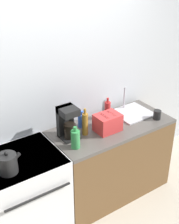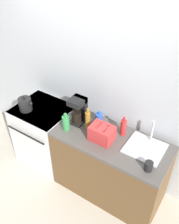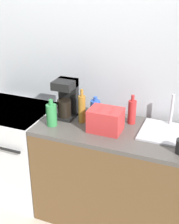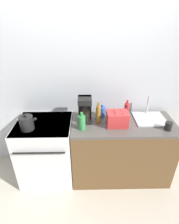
# 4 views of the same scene
# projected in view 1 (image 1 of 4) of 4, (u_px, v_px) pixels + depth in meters

# --- Properties ---
(ground_plane) EXTENTS (12.00, 12.00, 0.00)m
(ground_plane) POSITION_uv_depth(u_px,v_px,m) (91.00, 224.00, 3.37)
(ground_plane) COLOR beige
(wall_back) EXTENTS (8.00, 0.05, 2.60)m
(wall_back) POSITION_uv_depth(u_px,v_px,m) (53.00, 92.00, 3.28)
(wall_back) COLOR silver
(wall_back) RESTS_ON ground_plane
(stove) EXTENTS (0.74, 0.69, 0.92)m
(stove) POSITION_uv_depth(u_px,v_px,m) (25.00, 195.00, 3.10)
(stove) COLOR silver
(stove) RESTS_ON ground_plane
(counter_block) EXTENTS (1.38, 0.63, 0.92)m
(counter_block) POSITION_uv_depth(u_px,v_px,m) (110.00, 159.00, 3.63)
(counter_block) COLOR brown
(counter_block) RESTS_ON ground_plane
(kettle) EXTENTS (0.21, 0.17, 0.21)m
(kettle) POSITION_uv_depth(u_px,v_px,m) (8.00, 163.00, 2.67)
(kettle) COLOR black
(kettle) RESTS_ON stove
(toaster) EXTENTS (0.27, 0.20, 0.19)m
(toaster) POSITION_uv_depth(u_px,v_px,m) (108.00, 123.00, 3.28)
(toaster) COLOR red
(toaster) RESTS_ON counter_block
(coffee_maker) EXTENTS (0.17, 0.19, 0.34)m
(coffee_maker) POSITION_uv_depth(u_px,v_px,m) (67.00, 122.00, 3.13)
(coffee_maker) COLOR black
(coffee_maker) RESTS_ON counter_block
(sink_tray) EXTENTS (0.42, 0.39, 0.28)m
(sink_tray) POSITION_uv_depth(u_px,v_px,m) (132.00, 112.00, 3.66)
(sink_tray) COLOR #B7B7BC
(sink_tray) RESTS_ON counter_block
(bottle_amber) EXTENTS (0.06, 0.06, 0.30)m
(bottle_amber) POSITION_uv_depth(u_px,v_px,m) (85.00, 124.00, 3.20)
(bottle_amber) COLOR #9E6B23
(bottle_amber) RESTS_ON counter_block
(bottle_blue) EXTENTS (0.09, 0.09, 0.19)m
(bottle_blue) POSITION_uv_depth(u_px,v_px,m) (82.00, 120.00, 3.37)
(bottle_blue) COLOR #2D56B7
(bottle_blue) RESTS_ON counter_block
(bottle_green) EXTENTS (0.09, 0.09, 0.23)m
(bottle_green) POSITION_uv_depth(u_px,v_px,m) (75.00, 139.00, 3.00)
(bottle_green) COLOR #338C47
(bottle_green) RESTS_ON counter_block
(bottle_red) EXTENTS (0.07, 0.07, 0.26)m
(bottle_red) POSITION_uv_depth(u_px,v_px,m) (107.00, 110.00, 3.51)
(bottle_red) COLOR #B72828
(bottle_red) RESTS_ON counter_block
(cup_black) EXTENTS (0.09, 0.09, 0.11)m
(cup_black) POSITION_uv_depth(u_px,v_px,m) (157.00, 115.00, 3.53)
(cup_black) COLOR black
(cup_black) RESTS_ON counter_block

